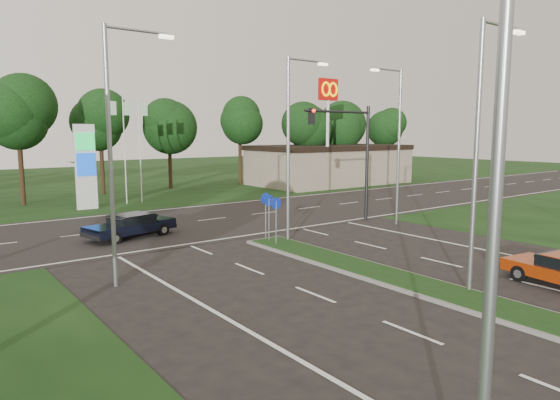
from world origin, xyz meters
TOP-DOWN VIEW (x-y plane):
  - verge_far at (0.00, 55.00)m, footprint 160.00×50.00m
  - cross_road at (0.00, 24.00)m, footprint 160.00×12.00m
  - median_kerb at (0.00, 4.00)m, footprint 2.00×26.00m
  - commercial_building at (22.00, 36.00)m, footprint 16.00×9.00m
  - streetlight_median_near at (1.00, 6.00)m, footprint 2.53×0.22m
  - streetlight_median_far at (1.00, 16.00)m, footprint 2.53×0.22m
  - streetlight_left_near at (-8.30, 0.00)m, footprint 2.53×0.22m
  - streetlight_left_far at (-8.30, 14.00)m, footprint 2.53×0.22m
  - streetlight_right_far at (8.80, 16.00)m, footprint 2.53×0.22m
  - traffic_signal at (7.19, 18.00)m, footprint 5.10×0.42m
  - median_signs at (0.00, 16.40)m, footprint 1.16×1.76m
  - gas_pylon at (-3.79, 33.05)m, footprint 5.80×1.26m
  - mcdonalds_sign at (18.00, 31.97)m, footprint 2.20×0.47m
  - treeline_far at (0.10, 39.93)m, footprint 6.00×6.00m
  - navy_sedan at (-5.07, 21.71)m, footprint 4.78×2.82m

SIDE VIEW (x-z plane):
  - verge_far at x=0.00m, z-range -0.01..0.01m
  - cross_road at x=0.00m, z-range -0.01..0.01m
  - median_kerb at x=0.00m, z-range 0.00..0.12m
  - navy_sedan at x=-5.07m, z-range 0.05..1.28m
  - median_signs at x=0.00m, z-range 0.52..2.90m
  - commercial_building at x=22.00m, z-range 0.00..4.00m
  - gas_pylon at x=-3.79m, z-range -0.80..7.20m
  - traffic_signal at x=7.19m, z-range 1.15..8.15m
  - streetlight_median_near at x=1.00m, z-range 0.58..9.58m
  - streetlight_median_far at x=1.00m, z-range 0.58..9.58m
  - streetlight_left_near at x=-8.30m, z-range 0.58..9.58m
  - streetlight_left_far at x=-8.30m, z-range 0.58..9.58m
  - streetlight_right_far at x=8.80m, z-range 0.58..9.58m
  - treeline_far at x=0.10m, z-range 1.88..11.78m
  - mcdonalds_sign at x=18.00m, z-range 2.79..13.19m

